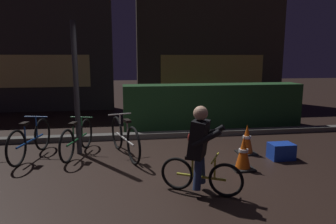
{
  "coord_description": "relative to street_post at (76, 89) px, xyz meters",
  "views": [
    {
      "loc": [
        -0.63,
        -4.89,
        1.91
      ],
      "look_at": [
        0.2,
        0.6,
        0.9
      ],
      "focal_mm": 33.08,
      "sensor_mm": 36.0,
      "label": 1
    }
  ],
  "objects": [
    {
      "name": "storefront_left",
      "position": [
        -2.05,
        5.3,
        0.98
      ],
      "size": [
        5.24,
        0.54,
        4.54
      ],
      "color": "#383330",
      "rests_on": "ground"
    },
    {
      "name": "parked_bike_center_right",
      "position": [
        0.89,
        -0.29,
        -0.92
      ],
      "size": [
        0.58,
        1.65,
        0.79
      ],
      "rotation": [
        0.0,
        0.0,
        1.87
      ],
      "color": "black",
      "rests_on": "ground"
    },
    {
      "name": "ground_plane",
      "position": [
        1.49,
        -1.2,
        -1.28
      ],
      "size": [
        40.0,
        40.0,
        0.0
      ],
      "primitive_type": "plane",
      "color": "black"
    },
    {
      "name": "cyclist",
      "position": [
        1.91,
        -2.08,
        -0.65
      ],
      "size": [
        1.06,
        0.68,
        1.25
      ],
      "rotation": [
        0.0,
        0.0,
        -0.5
      ],
      "color": "black",
      "rests_on": "ground"
    },
    {
      "name": "hedge_row",
      "position": [
        3.29,
        1.9,
        -0.7
      ],
      "size": [
        4.8,
        0.7,
        1.16
      ],
      "primitive_type": "cube",
      "color": "#214723",
      "rests_on": "ground"
    },
    {
      "name": "sidewalk_curb",
      "position": [
        1.49,
        1.0,
        -1.22
      ],
      "size": [
        12.0,
        0.24,
        0.12
      ],
      "primitive_type": "cube",
      "color": "#56544F",
      "rests_on": "ground"
    },
    {
      "name": "blue_crate",
      "position": [
        3.79,
        -0.9,
        -1.13
      ],
      "size": [
        0.44,
        0.33,
        0.3
      ],
      "primitive_type": "cube",
      "rotation": [
        0.0,
        0.0,
        0.01
      ],
      "color": "#193DB7",
      "rests_on": "ground"
    },
    {
      "name": "traffic_cone_near",
      "position": [
        2.87,
        -1.3,
        -1.0
      ],
      "size": [
        0.36,
        0.36,
        0.58
      ],
      "color": "black",
      "rests_on": "ground"
    },
    {
      "name": "parked_bike_left_mid",
      "position": [
        -0.87,
        -0.11,
        -0.94
      ],
      "size": [
        0.48,
        1.6,
        0.75
      ],
      "rotation": [
        0.0,
        0.0,
        1.36
      ],
      "color": "black",
      "rests_on": "ground"
    },
    {
      "name": "storefront_right",
      "position": [
        4.41,
        6.0,
        1.23
      ],
      "size": [
        5.88,
        0.54,
        5.05
      ],
      "color": "#42382D",
      "rests_on": "ground"
    },
    {
      "name": "parked_bike_center_left",
      "position": [
        -0.02,
        -0.08,
        -0.95
      ],
      "size": [
        0.52,
        1.5,
        0.71
      ],
      "rotation": [
        0.0,
        0.0,
        1.3
      ],
      "color": "black",
      "rests_on": "ground"
    },
    {
      "name": "street_post",
      "position": [
        0.0,
        0.0,
        0.0
      ],
      "size": [
        0.1,
        0.1,
        2.56
      ],
      "primitive_type": "cylinder",
      "color": "#2D2D33",
      "rests_on": "ground"
    },
    {
      "name": "traffic_cone_far",
      "position": [
        3.27,
        -0.49,
        -1.0
      ],
      "size": [
        0.36,
        0.36,
        0.59
      ],
      "color": "black",
      "rests_on": "ground"
    }
  ]
}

